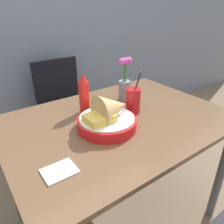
{
  "coord_description": "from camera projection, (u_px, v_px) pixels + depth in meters",
  "views": [
    {
      "loc": [
        -0.64,
        -0.82,
        1.34
      ],
      "look_at": [
        -0.05,
        -0.01,
        0.84
      ],
      "focal_mm": 35.0,
      "sensor_mm": 36.0,
      "label": 1
    }
  ],
  "objects": [
    {
      "name": "ground_plane",
      "position": [
        117.0,
        215.0,
        1.53
      ],
      "size": [
        12.0,
        12.0,
        0.0
      ],
      "primitive_type": "plane",
      "color": "#7A664C"
    },
    {
      "name": "wall_window",
      "position": [
        33.0,
        8.0,
        1.78
      ],
      "size": [
        7.0,
        0.06,
        2.6
      ],
      "color": "slate",
      "rests_on": "ground_plane"
    },
    {
      "name": "chair_far_window",
      "position": [
        63.0,
        103.0,
        1.96
      ],
      "size": [
        0.4,
        0.4,
        0.91
      ],
      "color": "black",
      "rests_on": "ground_plane"
    },
    {
      "name": "napkin",
      "position": [
        59.0,
        171.0,
        0.81
      ],
      "size": [
        0.12,
        0.1,
        0.01
      ],
      "color": "white",
      "rests_on": "dining_table"
    },
    {
      "name": "food_basket",
      "position": [
        109.0,
        116.0,
        1.07
      ],
      "size": [
        0.3,
        0.3,
        0.18
      ],
      "color": "red",
      "rests_on": "dining_table"
    },
    {
      "name": "drink_cup",
      "position": [
        133.0,
        101.0,
        1.22
      ],
      "size": [
        0.08,
        0.08,
        0.24
      ],
      "color": "red",
      "rests_on": "dining_table"
    },
    {
      "name": "dining_table",
      "position": [
        118.0,
        134.0,
        1.23
      ],
      "size": [
        1.2,
        0.86,
        0.78
      ],
      "color": "brown",
      "rests_on": "ground_plane"
    },
    {
      "name": "flower_vase",
      "position": [
        125.0,
        84.0,
        1.35
      ],
      "size": [
        0.1,
        0.07,
        0.27
      ],
      "color": "gray",
      "rests_on": "dining_table"
    },
    {
      "name": "ketchup_bottle",
      "position": [
        84.0,
        94.0,
        1.2
      ],
      "size": [
        0.06,
        0.06,
        0.23
      ],
      "color": "red",
      "rests_on": "dining_table"
    }
  ]
}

